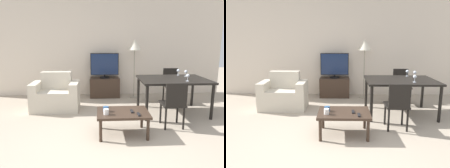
{
  "view_description": "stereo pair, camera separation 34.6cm",
  "coord_description": "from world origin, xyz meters",
  "views": [
    {
      "loc": [
        -0.1,
        -2.81,
        1.59
      ],
      "look_at": [
        0.16,
        1.68,
        0.65
      ],
      "focal_mm": 35.0,
      "sensor_mm": 36.0,
      "label": 1
    },
    {
      "loc": [
        0.24,
        -2.82,
        1.59
      ],
      "look_at": [
        0.16,
        1.68,
        0.65
      ],
      "focal_mm": 35.0,
      "sensor_mm": 36.0,
      "label": 2
    }
  ],
  "objects": [
    {
      "name": "tv_stand",
      "position": [
        0.04,
        3.09,
        0.26
      ],
      "size": [
        0.8,
        0.45,
        0.53
      ],
      "color": "#38281E",
      "rests_on": "ground_plane"
    },
    {
      "name": "remote_primary",
      "position": [
        0.52,
        0.45,
        0.41
      ],
      "size": [
        0.04,
        0.15,
        0.02
      ],
      "color": "black",
      "rests_on": "coffee_table"
    },
    {
      "name": "wine_glass_center",
      "position": [
        1.72,
        2.07,
        0.86
      ],
      "size": [
        0.07,
        0.07,
        0.15
      ],
      "color": "silver",
      "rests_on": "dining_table"
    },
    {
      "name": "dining_chair_far",
      "position": [
        1.72,
        2.51,
        0.48
      ],
      "size": [
        0.4,
        0.4,
        0.85
      ],
      "color": "black",
      "rests_on": "ground_plane"
    },
    {
      "name": "coffee_table",
      "position": [
        0.28,
        0.63,
        0.35
      ],
      "size": [
        0.86,
        0.62,
        0.4
      ],
      "color": "#38281E",
      "rests_on": "ground_plane"
    },
    {
      "name": "dining_table",
      "position": [
        1.47,
        1.67,
        0.68
      ],
      "size": [
        1.43,
        1.06,
        0.75
      ],
      "color": "black",
      "rests_on": "ground_plane"
    },
    {
      "name": "wine_glass_left",
      "position": [
        1.66,
        1.37,
        0.86
      ],
      "size": [
        0.07,
        0.07,
        0.15
      ],
      "color": "silver",
      "rests_on": "dining_table"
    },
    {
      "name": "wine_glass_right",
      "position": [
        1.84,
        1.92,
        0.86
      ],
      "size": [
        0.07,
        0.07,
        0.15
      ],
      "color": "silver",
      "rests_on": "dining_table"
    },
    {
      "name": "armchair",
      "position": [
        -1.09,
        2.02,
        0.32
      ],
      "size": [
        1.04,
        0.63,
        0.84
      ],
      "color": "beige",
      "rests_on": "ground_plane"
    },
    {
      "name": "dining_chair_near",
      "position": [
        1.22,
        0.84,
        0.48
      ],
      "size": [
        0.4,
        0.4,
        0.85
      ],
      "color": "black",
      "rests_on": "ground_plane"
    },
    {
      "name": "ground_plane",
      "position": [
        0.0,
        0.0,
        0.0
      ],
      "size": [
        18.0,
        18.0,
        0.0
      ],
      "primitive_type": "plane",
      "color": "tan"
    },
    {
      "name": "cup_white_near",
      "position": [
        0.0,
        0.51,
        0.44
      ],
      "size": [
        0.08,
        0.08,
        0.09
      ],
      "color": "white",
      "rests_on": "coffee_table"
    },
    {
      "name": "cup_colored_far",
      "position": [
        -0.0,
        0.66,
        0.44
      ],
      "size": [
        0.09,
        0.09,
        0.08
      ],
      "color": "navy",
      "rests_on": "coffee_table"
    },
    {
      "name": "tv",
      "position": [
        0.04,
        3.09,
        0.87
      ],
      "size": [
        0.76,
        0.27,
        0.67
      ],
      "color": "black",
      "rests_on": "tv_stand"
    },
    {
      "name": "remote_secondary",
      "position": [
        0.43,
        0.61,
        0.41
      ],
      "size": [
        0.04,
        0.15,
        0.02
      ],
      "color": "black",
      "rests_on": "coffee_table"
    },
    {
      "name": "wall_back",
      "position": [
        0.0,
        3.38,
        1.35
      ],
      "size": [
        6.8,
        0.06,
        2.7
      ],
      "color": "beige",
      "rests_on": "ground_plane"
    },
    {
      "name": "floor_lamp",
      "position": [
        0.84,
        2.97,
        1.37
      ],
      "size": [
        0.37,
        0.37,
        1.58
      ],
      "color": "gray",
      "rests_on": "ground_plane"
    }
  ]
}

